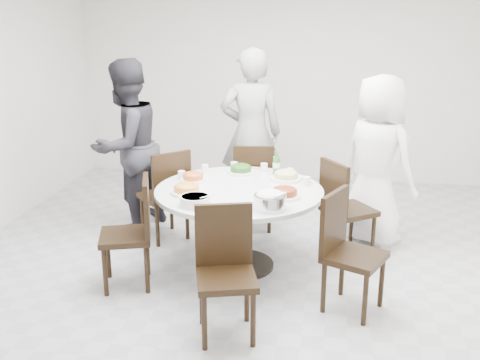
% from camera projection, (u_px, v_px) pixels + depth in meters
% --- Properties ---
extents(floor, '(6.00, 6.00, 0.01)m').
position_uv_depth(floor, '(271.00, 271.00, 5.10)').
color(floor, '#A8A9AD').
rests_on(floor, ground).
extents(wall_back, '(6.00, 0.01, 2.80)m').
position_uv_depth(wall_back, '(297.00, 77.00, 7.52)').
color(wall_back, silver).
rests_on(wall_back, ground).
extents(wall_front, '(6.00, 0.01, 2.80)m').
position_uv_depth(wall_front, '(179.00, 289.00, 1.86)').
color(wall_front, silver).
rests_on(wall_front, ground).
extents(dining_table, '(1.50, 1.50, 0.75)m').
position_uv_depth(dining_table, '(239.00, 228.00, 5.10)').
color(dining_table, silver).
rests_on(dining_table, floor).
extents(chair_ne, '(0.59, 0.59, 0.95)m').
position_uv_depth(chair_ne, '(349.00, 208.00, 5.32)').
color(chair_ne, black).
rests_on(chair_ne, floor).
extents(chair_n, '(0.46, 0.46, 0.95)m').
position_uv_depth(chair_n, '(254.00, 185.00, 6.00)').
color(chair_n, black).
rests_on(chair_n, floor).
extents(chair_nw, '(0.59, 0.59, 0.95)m').
position_uv_depth(chair_nw, '(164.00, 194.00, 5.72)').
color(chair_nw, black).
rests_on(chair_nw, floor).
extents(chair_sw, '(0.53, 0.53, 0.95)m').
position_uv_depth(chair_sw, '(125.00, 234.00, 4.72)').
color(chair_sw, black).
rests_on(chair_sw, floor).
extents(chair_s, '(0.52, 0.52, 0.95)m').
position_uv_depth(chair_s, '(226.00, 276.00, 3.98)').
color(chair_s, black).
rests_on(chair_s, floor).
extents(chair_se, '(0.56, 0.56, 0.95)m').
position_uv_depth(chair_se, '(355.00, 254.00, 4.33)').
color(chair_se, black).
rests_on(chair_se, floor).
extents(diner_right, '(0.98, 0.95, 1.70)m').
position_uv_depth(diner_right, '(377.00, 161.00, 5.52)').
color(diner_right, white).
rests_on(diner_right, floor).
extents(diner_middle, '(0.76, 0.57, 1.89)m').
position_uv_depth(diner_middle, '(251.00, 133.00, 6.27)').
color(diner_middle, black).
rests_on(diner_middle, floor).
extents(diner_left, '(0.99, 1.08, 1.81)m').
position_uv_depth(diner_left, '(127.00, 146.00, 5.88)').
color(diner_left, '#222127').
rests_on(diner_left, floor).
extents(dish_greens, '(0.26, 0.26, 0.07)m').
position_uv_depth(dish_greens, '(241.00, 170.00, 5.45)').
color(dish_greens, white).
rests_on(dish_greens, dining_table).
extents(dish_pale, '(0.28, 0.28, 0.08)m').
position_uv_depth(dish_pale, '(286.00, 176.00, 5.24)').
color(dish_pale, white).
rests_on(dish_pale, dining_table).
extents(dish_orange, '(0.24, 0.24, 0.06)m').
position_uv_depth(dish_orange, '(193.00, 178.00, 5.20)').
color(dish_orange, white).
rests_on(dish_orange, dining_table).
extents(dish_redbrown, '(0.27, 0.27, 0.07)m').
position_uv_depth(dish_redbrown, '(284.00, 194.00, 4.76)').
color(dish_redbrown, white).
rests_on(dish_redbrown, dining_table).
extents(dish_tofu, '(0.28, 0.28, 0.07)m').
position_uv_depth(dish_tofu, '(187.00, 190.00, 4.86)').
color(dish_tofu, white).
rests_on(dish_tofu, dining_table).
extents(rice_bowl, '(0.27, 0.27, 0.11)m').
position_uv_depth(rice_bowl, '(270.00, 202.00, 4.49)').
color(rice_bowl, silver).
rests_on(rice_bowl, dining_table).
extents(soup_bowl, '(0.25, 0.25, 0.08)m').
position_uv_depth(soup_bowl, '(195.00, 201.00, 4.57)').
color(soup_bowl, white).
rests_on(soup_bowl, dining_table).
extents(beverage_bottle, '(0.07, 0.07, 0.24)m').
position_uv_depth(beverage_bottle, '(276.00, 163.00, 5.36)').
color(beverage_bottle, '#306C2B').
rests_on(beverage_bottle, dining_table).
extents(tea_cups, '(0.07, 0.07, 0.08)m').
position_uv_depth(tea_cups, '(247.00, 166.00, 5.55)').
color(tea_cups, white).
rests_on(tea_cups, dining_table).
extents(chopsticks, '(0.24, 0.04, 0.01)m').
position_uv_depth(chopsticks, '(253.00, 169.00, 5.58)').
color(chopsticks, tan).
rests_on(chopsticks, dining_table).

